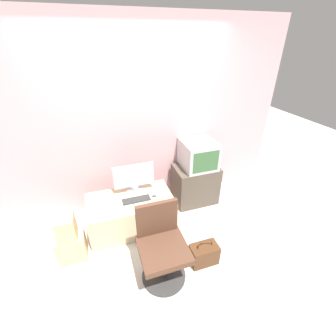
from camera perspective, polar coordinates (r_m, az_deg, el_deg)
The scene contains 12 objects.
ground_plane at distance 2.88m, azimuth -0.19°, elevation -22.99°, with size 12.00×12.00×0.00m, color beige.
wall_back at distance 3.18m, azimuth -7.94°, elevation 11.44°, with size 4.40×0.05×2.60m.
desk at distance 3.17m, azimuth -9.30°, elevation -11.13°, with size 1.12×0.63×0.47m.
side_stand at distance 3.58m, azimuth 6.89°, elevation -4.03°, with size 0.65×0.47×0.61m.
main_monitor at distance 3.04m, azimuth -8.62°, elevation -2.71°, with size 0.55×0.21×0.42m.
keyboard at distance 2.99m, azimuth -8.03°, elevation -7.97°, with size 0.36×0.13×0.01m.
mouse at distance 3.02m, azimuth -3.51°, elevation -7.04°, with size 0.06×0.04×0.03m.
crt_tv at distance 3.35m, azimuth 7.69°, elevation 3.47°, with size 0.48×0.51×0.40m.
office_chair at distance 2.49m, azimuth -1.58°, elevation -19.52°, with size 0.49×0.49×0.87m.
cardboard_box_lower at distance 3.04m, azimuth -23.22°, elevation -17.86°, with size 0.32×0.26×0.33m.
cardboard_box_upper at distance 2.83m, azimuth -24.51°, elevation -13.55°, with size 0.20×0.24×0.29m.
handbag at distance 2.83m, azimuth 9.12°, elevation -20.73°, with size 0.32×0.19×0.36m.
Camera 1 is at (-0.54, -1.64, 2.31)m, focal length 24.00 mm.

